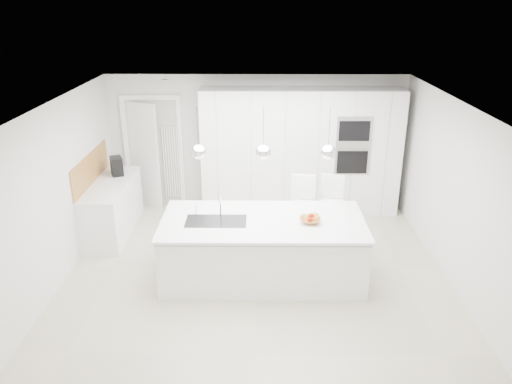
{
  "coord_description": "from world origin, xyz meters",
  "views": [
    {
      "loc": [
        0.05,
        -6.57,
        3.81
      ],
      "look_at": [
        0.0,
        0.3,
        1.1
      ],
      "focal_mm": 35.0,
      "sensor_mm": 36.0,
      "label": 1
    }
  ],
  "objects_px": {
    "fruit_bowl": "(310,220)",
    "espresso_machine": "(117,166)",
    "bar_stool_right": "(332,213)",
    "island_base": "(263,251)",
    "bar_stool_left": "(303,215)"
  },
  "relations": [
    {
      "from": "bar_stool_left",
      "to": "bar_stool_right",
      "type": "xyz_separation_m",
      "value": [
        0.48,
        0.11,
        -0.02
      ]
    },
    {
      "from": "espresso_machine",
      "to": "bar_stool_right",
      "type": "relative_size",
      "value": 0.27
    },
    {
      "from": "island_base",
      "to": "fruit_bowl",
      "type": "bearing_deg",
      "value": -2.92
    },
    {
      "from": "bar_stool_right",
      "to": "island_base",
      "type": "bearing_deg",
      "value": -122.59
    },
    {
      "from": "espresso_machine",
      "to": "bar_stool_right",
      "type": "height_order",
      "value": "espresso_machine"
    },
    {
      "from": "bar_stool_left",
      "to": "espresso_machine",
      "type": "bearing_deg",
      "value": 168.47
    },
    {
      "from": "island_base",
      "to": "fruit_bowl",
      "type": "height_order",
      "value": "fruit_bowl"
    },
    {
      "from": "fruit_bowl",
      "to": "espresso_machine",
      "type": "height_order",
      "value": "espresso_machine"
    },
    {
      "from": "fruit_bowl",
      "to": "espresso_machine",
      "type": "relative_size",
      "value": 0.91
    },
    {
      "from": "espresso_machine",
      "to": "bar_stool_right",
      "type": "xyz_separation_m",
      "value": [
        3.64,
        -0.93,
        -0.47
      ]
    },
    {
      "from": "fruit_bowl",
      "to": "bar_stool_left",
      "type": "relative_size",
      "value": 0.24
    },
    {
      "from": "espresso_machine",
      "to": "bar_stool_left",
      "type": "relative_size",
      "value": 0.26
    },
    {
      "from": "espresso_machine",
      "to": "bar_stool_left",
      "type": "height_order",
      "value": "espresso_machine"
    },
    {
      "from": "bar_stool_left",
      "to": "bar_stool_right",
      "type": "height_order",
      "value": "bar_stool_left"
    },
    {
      "from": "island_base",
      "to": "bar_stool_left",
      "type": "bearing_deg",
      "value": 54.07
    }
  ]
}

